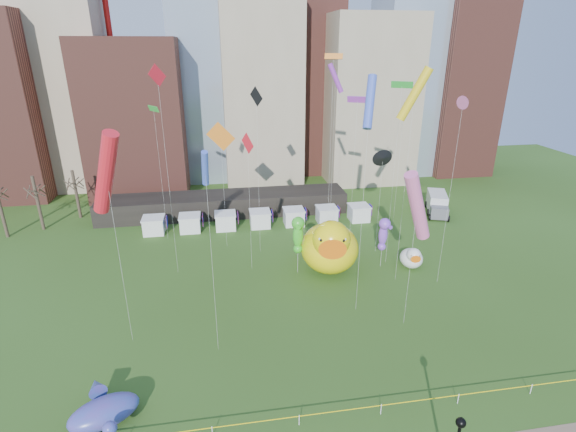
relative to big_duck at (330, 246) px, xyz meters
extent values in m
plane|color=#2D4A17|center=(-7.60, -21.23, -3.26)|extent=(160.00, 160.00, 0.00)
cube|color=gray|center=(-37.60, 40.77, 17.74)|extent=(14.00, 12.00, 42.00)
cube|color=brown|center=(-25.60, 34.77, 9.74)|extent=(16.00, 14.00, 26.00)
cube|color=#8C9EB2|center=(-13.60, 42.77, 24.24)|extent=(12.00, 12.00, 55.00)
cube|color=gray|center=(-3.60, 38.77, 13.74)|extent=(14.00, 14.00, 34.00)
cube|color=gray|center=(16.40, 36.77, 11.74)|extent=(16.00, 14.00, 30.00)
cube|color=#8C9EB2|center=(26.40, 40.77, 20.74)|extent=(14.00, 12.00, 48.00)
cube|color=brown|center=(36.40, 38.77, 14.74)|extent=(12.00, 12.00, 36.00)
cube|color=black|center=(-11.60, 20.77, -1.66)|extent=(38.00, 6.00, 3.20)
cube|color=white|center=(-21.60, 14.77, -2.16)|extent=(2.80, 2.80, 2.20)
cube|color=red|center=(-19.80, 14.77, -1.66)|extent=(0.08, 1.40, 1.60)
cube|color=white|center=(-16.60, 14.77, -2.16)|extent=(2.80, 2.80, 2.20)
cube|color=red|center=(-14.80, 14.77, -1.66)|extent=(0.08, 1.40, 1.60)
cube|color=white|center=(-11.60, 14.77, -2.16)|extent=(2.80, 2.80, 2.20)
cube|color=red|center=(-9.80, 14.77, -1.66)|extent=(0.08, 1.40, 1.60)
cube|color=white|center=(-6.60, 14.77, -2.16)|extent=(2.80, 2.80, 2.20)
cube|color=red|center=(-4.80, 14.77, -1.66)|extent=(0.08, 1.40, 1.60)
cube|color=white|center=(-1.60, 14.77, -2.16)|extent=(2.80, 2.80, 2.20)
cube|color=red|center=(0.20, 14.77, -1.66)|extent=(0.08, 1.40, 1.60)
cube|color=white|center=(3.40, 14.77, -2.16)|extent=(2.80, 2.80, 2.20)
cube|color=red|center=(5.20, 14.77, -1.66)|extent=(0.08, 1.40, 1.60)
cube|color=white|center=(8.40, 14.77, -2.16)|extent=(2.80, 2.80, 2.20)
cube|color=red|center=(10.20, 14.77, -1.66)|extent=(0.08, 1.40, 1.60)
cylinder|color=#382B21|center=(-37.60, 18.77, 0.74)|extent=(0.44, 0.44, 8.00)
cylinder|color=#382B21|center=(-33.60, 22.77, 0.49)|extent=(0.44, 0.44, 7.50)
cylinder|color=#382B21|center=(-41.60, 16.77, 0.99)|extent=(0.44, 0.44, 8.50)
cylinder|color=white|center=(-13.60, -21.23, -2.81)|extent=(0.06, 0.06, 0.90)
cylinder|color=white|center=(-7.60, -21.23, -2.81)|extent=(0.06, 0.06, 0.90)
cylinder|color=white|center=(-1.60, -21.23, -2.81)|extent=(0.06, 0.06, 0.90)
cylinder|color=white|center=(4.40, -21.23, -2.81)|extent=(0.06, 0.06, 0.90)
cylinder|color=white|center=(10.40, -21.23, -2.81)|extent=(0.06, 0.06, 0.90)
cube|color=yellow|center=(-7.60, -21.23, -2.46)|extent=(50.00, 0.02, 0.07)
ellipsoid|color=yellow|center=(0.11, 0.53, -0.48)|extent=(8.18, 9.09, 5.56)
ellipsoid|color=yellow|center=(0.73, 3.54, -0.63)|extent=(2.09, 1.77, 2.25)
sphere|color=yellow|center=(-0.39, -1.90, 1.75)|extent=(4.93, 4.93, 4.18)
cone|color=orange|center=(-0.75, -3.64, 1.61)|extent=(2.63, 2.30, 2.30)
sphere|color=white|center=(-1.75, -2.80, 2.31)|extent=(0.75, 0.75, 0.75)
sphere|color=white|center=(0.50, -3.26, 2.31)|extent=(0.75, 0.75, 0.75)
sphere|color=black|center=(-1.82, -3.15, 2.31)|extent=(0.38, 0.38, 0.38)
sphere|color=black|center=(0.43, -3.61, 2.31)|extent=(0.38, 0.38, 0.38)
ellipsoid|color=white|center=(9.95, -0.48, -2.15)|extent=(3.27, 3.63, 2.22)
ellipsoid|color=white|center=(10.20, 0.72, -2.21)|extent=(0.84, 0.71, 0.90)
sphere|color=white|center=(9.75, -1.46, -1.26)|extent=(1.97, 1.97, 1.67)
cone|color=orange|center=(9.61, -2.15, -1.31)|extent=(1.05, 0.92, 0.92)
sphere|color=white|center=(9.21, -1.81, -1.03)|extent=(0.30, 0.30, 0.30)
sphere|color=white|center=(10.11, -2.00, -1.03)|extent=(0.30, 0.30, 0.30)
sphere|color=black|center=(9.18, -1.95, -1.03)|extent=(0.15, 0.15, 0.15)
sphere|color=black|center=(10.08, -2.14, -1.03)|extent=(0.15, 0.15, 0.15)
cylinder|color=silver|center=(-3.68, 0.38, -0.91)|extent=(0.03, 0.03, 4.70)
ellipsoid|color=green|center=(-3.68, 0.38, 1.44)|extent=(1.29, 1.11, 2.94)
sphere|color=green|center=(-3.68, 0.23, 3.01)|extent=(1.72, 1.72, 1.50)
cone|color=green|center=(-3.68, -0.44, 2.94)|extent=(0.67, 1.01, 0.53)
sphere|color=green|center=(-3.68, 0.43, -0.25)|extent=(1.05, 1.05, 1.05)
cylinder|color=silver|center=(6.44, 0.24, -1.21)|extent=(0.03, 0.03, 4.10)
ellipsoid|color=#8547D5|center=(6.44, 0.24, 0.84)|extent=(1.28, 1.16, 2.68)
sphere|color=#8547D5|center=(6.44, 0.09, 2.28)|extent=(1.74, 1.74, 1.37)
cone|color=#8547D5|center=(6.44, -0.52, 2.21)|extent=(0.73, 0.96, 0.48)
sphere|color=#8547D5|center=(6.44, 0.29, -0.70)|extent=(0.96, 0.96, 0.96)
ellipsoid|color=#593796|center=(-21.05, -18.79, -2.33)|extent=(5.47, 4.30, 1.86)
cone|color=#593796|center=(-22.07, -16.40, -2.05)|extent=(1.78, 1.88, 1.30)
sphere|color=#593796|center=(-20.09, -21.01, -1.59)|extent=(0.93, 0.93, 0.93)
sphere|color=black|center=(0.42, -27.23, 1.94)|extent=(0.59, 0.59, 0.59)
cone|color=black|center=(0.42, -27.23, 2.25)|extent=(0.21, 0.21, 0.26)
cube|color=silver|center=(21.73, 16.31, -1.56)|extent=(4.40, 6.06, 2.74)
cube|color=#595960|center=(20.49, 13.03, -2.11)|extent=(3.06, 2.74, 1.75)
cylinder|color=black|center=(19.75, 14.95, -2.77)|extent=(0.61, 1.02, 0.99)
cylinder|color=black|center=(22.32, 13.98, -2.77)|extent=(0.61, 1.02, 0.99)
cylinder|color=black|center=(21.08, 18.44, -2.77)|extent=(0.61, 1.02, 0.99)
cylinder|color=black|center=(23.64, 17.47, -2.77)|extent=(0.61, 1.02, 0.99)
cylinder|color=silver|center=(-8.91, 2.28, 4.26)|extent=(0.02, 0.02, 15.05)
cube|color=red|center=(-8.91, 2.28, 11.79)|extent=(1.14, 1.99, 2.27)
cylinder|color=silver|center=(11.39, -4.42, 6.58)|extent=(0.02, 0.02, 19.68)
cone|color=pink|center=(11.39, -4.42, 16.42)|extent=(0.26, 1.28, 1.27)
cylinder|color=silver|center=(-7.45, 6.53, 6.45)|extent=(0.02, 0.02, 19.42)
cube|color=black|center=(-7.45, 6.53, 16.16)|extent=(1.25, 1.86, 2.22)
cylinder|color=silver|center=(7.48, 1.20, 7.20)|extent=(0.02, 0.02, 20.92)
cube|color=green|center=(7.48, 1.20, 17.66)|extent=(2.10, 1.54, 0.71)
cylinder|color=silver|center=(11.41, 8.91, 5.31)|extent=(0.02, 0.02, 17.15)
cube|color=yellow|center=(11.41, 8.91, 13.88)|extent=(0.82, 1.95, 2.09)
cylinder|color=silver|center=(0.71, -8.09, 6.93)|extent=(0.02, 0.02, 20.39)
cylinder|color=blue|center=(0.71, -8.09, 17.13)|extent=(1.78, 2.69, 4.45)
cylinder|color=silver|center=(-11.64, 8.70, 4.04)|extent=(0.02, 0.02, 14.60)
cube|color=orange|center=(-11.64, 8.70, 11.34)|extent=(3.45, 0.66, 3.50)
cylinder|color=silver|center=(3.55, 3.78, 6.33)|extent=(0.02, 0.02, 19.19)
cube|color=purple|center=(3.55, 3.78, 15.93)|extent=(2.21, 1.33, 0.71)
cylinder|color=silver|center=(-17.56, 2.69, 7.76)|extent=(0.02, 0.02, 22.04)
cube|color=red|center=(-17.56, 2.69, 18.78)|extent=(1.56, 1.61, 2.21)
cylinder|color=silver|center=(4.56, -11.03, 2.68)|extent=(0.02, 0.02, 11.89)
cylinder|color=pink|center=(4.56, -11.03, 8.63)|extent=(4.03, 3.01, 6.79)
cylinder|color=silver|center=(7.23, 4.17, 2.89)|extent=(0.02, 0.02, 12.29)
cone|color=black|center=(7.23, 4.17, 9.03)|extent=(1.92, 0.79, 1.93)
cylinder|color=silver|center=(-19.56, 12.27, 5.52)|extent=(0.02, 0.02, 17.56)
cube|color=green|center=(-19.56, 12.27, 14.30)|extent=(1.54, 2.05, 0.70)
cylinder|color=silver|center=(6.97, -3.08, 6.95)|extent=(0.02, 0.02, 20.41)
cylinder|color=yellow|center=(6.97, -3.08, 17.15)|extent=(3.20, 1.74, 5.23)
cylinder|color=silver|center=(-13.09, -12.08, 4.92)|extent=(0.02, 0.02, 16.37)
cylinder|color=blue|center=(-13.09, -12.08, 13.11)|extent=(0.65, 1.77, 2.95)
cylinder|color=silver|center=(0.27, 2.40, 8.60)|extent=(0.02, 0.02, 23.73)
cube|color=orange|center=(0.27, 2.40, 20.47)|extent=(1.85, 0.96, 0.59)
cylinder|color=silver|center=(0.37, 1.73, 7.55)|extent=(0.02, 0.02, 21.63)
cylinder|color=purple|center=(0.37, 1.73, 18.36)|extent=(1.82, 0.73, 3.01)
cylinder|color=silver|center=(-20.73, -9.54, 4.54)|extent=(0.02, 0.02, 15.60)
cylinder|color=red|center=(-20.73, -9.54, 12.33)|extent=(3.77, 3.86, 7.12)
camera|label=1|loc=(-12.08, -43.61, 21.62)|focal=27.00mm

